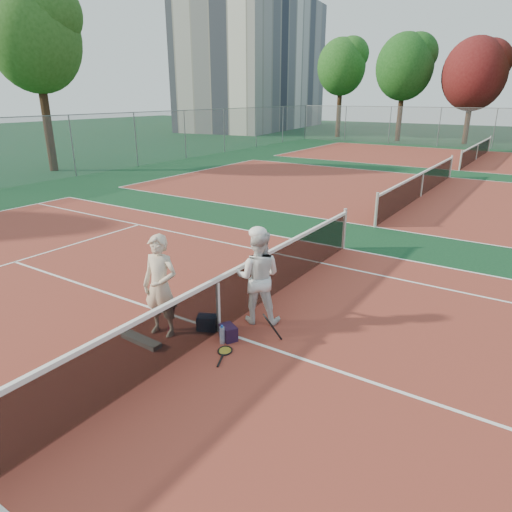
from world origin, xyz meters
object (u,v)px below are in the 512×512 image
at_px(player_a, 160,286).
at_px(sports_bag_purple, 228,333).
at_px(net_main, 218,305).
at_px(player_b, 258,277).
at_px(racket_red, 173,317).
at_px(racket_black_held, 268,328).
at_px(apartment_block, 257,63).
at_px(water_bottle, 222,335).
at_px(racket_spare, 225,351).
at_px(sports_bag_navy, 207,323).

xyz_separation_m(player_a, sports_bag_purple, (1.07, 0.45, -0.76)).
relative_size(net_main, player_b, 6.35).
height_order(racket_red, racket_black_held, racket_red).
xyz_separation_m(player_b, sports_bag_purple, (-0.04, -0.85, -0.74)).
xyz_separation_m(apartment_block, water_bottle, (28.31, -44.30, -7.35)).
height_order(net_main, apartment_block, apartment_block).
xyz_separation_m(apartment_block, racket_black_held, (28.92, -43.86, -7.24)).
height_order(apartment_block, player_a, apartment_block).
xyz_separation_m(racket_spare, sports_bag_navy, (-0.71, 0.42, 0.12)).
bearing_deg(racket_black_held, apartment_block, -109.43).
xyz_separation_m(racket_spare, sports_bag_purple, (-0.19, 0.35, 0.11)).
bearing_deg(player_a, racket_red, 39.13).
height_order(racket_red, racket_spare, racket_red).
relative_size(apartment_block, player_a, 12.34).
distance_m(player_a, sports_bag_navy, 1.07).
relative_size(player_a, sports_bag_purple, 5.70).
xyz_separation_m(sports_bag_navy, sports_bag_purple, (0.52, -0.07, -0.01)).
xyz_separation_m(net_main, racket_black_held, (0.92, 0.14, -0.25)).
bearing_deg(net_main, racket_black_held, 8.90).
bearing_deg(racket_red, apartment_block, 63.69).
bearing_deg(apartment_block, player_b, -56.78).
relative_size(sports_bag_navy, sports_bag_purple, 1.07).
height_order(player_b, racket_spare, player_b).
bearing_deg(sports_bag_navy, racket_red, -137.59).
height_order(sports_bag_navy, water_bottle, water_bottle).
xyz_separation_m(player_a, racket_spare, (1.25, 0.10, -0.88)).
distance_m(racket_spare, sports_bag_purple, 0.41).
relative_size(apartment_block, player_b, 12.73).
height_order(net_main, racket_red, net_main).
distance_m(player_a, racket_spare, 1.53).
xyz_separation_m(player_a, racket_black_held, (1.68, 0.73, -0.63)).
bearing_deg(apartment_block, sports_bag_navy, -57.76).
bearing_deg(player_a, sports_bag_navy, 34.11).
relative_size(apartment_block, racket_spare, 36.67).
relative_size(net_main, player_a, 6.16).
height_order(player_b, sports_bag_navy, player_b).
distance_m(apartment_block, sports_bag_navy, 52.61).
distance_m(net_main, racket_black_held, 0.96).
xyz_separation_m(racket_red, racket_black_held, (1.56, 0.60, -0.03)).
distance_m(net_main, sports_bag_navy, 0.44).
height_order(racket_red, sports_bag_purple, racket_red).
bearing_deg(sports_bag_navy, net_main, 17.00).
xyz_separation_m(apartment_block, racket_spare, (28.50, -44.49, -7.49)).
bearing_deg(player_a, net_main, 28.09).
relative_size(racket_red, racket_black_held, 1.13).
bearing_deg(sports_bag_purple, water_bottle, -91.43).
distance_m(racket_red, racket_black_held, 1.68).
xyz_separation_m(player_b, racket_spare, (0.15, -1.20, -0.85)).
distance_m(player_b, racket_spare, 1.48).
relative_size(net_main, water_bottle, 36.60).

